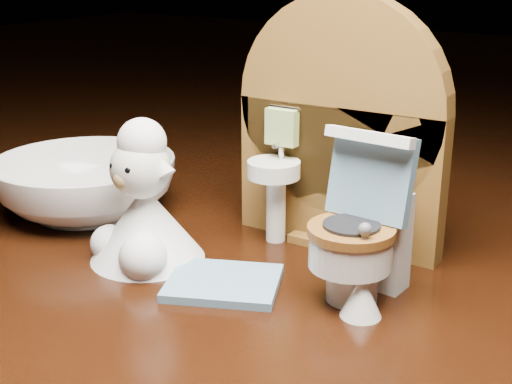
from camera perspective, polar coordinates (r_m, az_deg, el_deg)
backdrop_panel at (r=0.42m, az=6.58°, el=4.28°), size 0.13×0.05×0.15m
toy_toilet at (r=0.37m, az=8.48°, el=-3.57°), size 0.05×0.06×0.09m
bath_mat at (r=0.39m, az=-2.62°, el=-7.28°), size 0.07×0.07×0.00m
toilet_brush at (r=0.36m, az=8.44°, el=-7.93°), size 0.02×0.02×0.05m
plush_lamb at (r=0.41m, az=-9.01°, el=-1.56°), size 0.07×0.07×0.09m
ceramic_bowl at (r=0.50m, az=-13.47°, el=0.48°), size 0.15×0.15×0.04m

